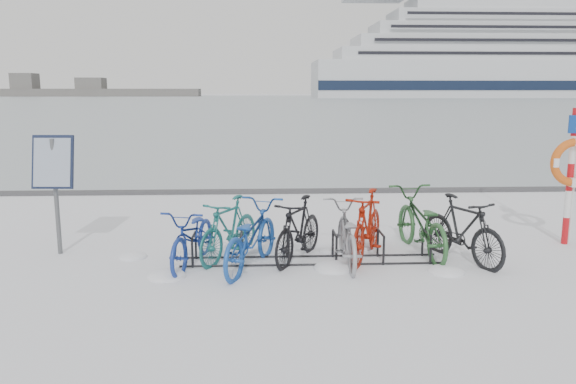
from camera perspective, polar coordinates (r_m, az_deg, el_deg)
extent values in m
plane|color=white|center=(8.77, 2.38, -7.06)|extent=(900.00, 900.00, 0.00)
cube|color=#9FACB4|center=(163.36, -2.37, 9.33)|extent=(400.00, 298.00, 0.02)
cube|color=#3F3F42|center=(14.48, 0.37, 0.08)|extent=(400.00, 0.25, 0.10)
cylinder|color=black|center=(8.53, -9.69, -6.16)|extent=(0.04, 0.04, 0.44)
cylinder|color=black|center=(8.95, -9.35, -5.36)|extent=(0.04, 0.04, 0.44)
cylinder|color=black|center=(8.68, -9.56, -4.35)|extent=(0.04, 0.44, 0.04)
cylinder|color=black|center=(8.47, -4.83, -6.16)|extent=(0.04, 0.04, 0.44)
cylinder|color=black|center=(8.89, -4.72, -5.36)|extent=(0.04, 0.04, 0.44)
cylinder|color=black|center=(8.62, -4.79, -4.34)|extent=(0.04, 0.44, 0.04)
cylinder|color=black|center=(8.47, 0.08, -6.12)|extent=(0.04, 0.04, 0.44)
cylinder|color=black|center=(8.89, -0.06, -5.32)|extent=(0.04, 0.04, 0.44)
cylinder|color=black|center=(8.62, 0.01, -4.31)|extent=(0.04, 0.44, 0.04)
cylinder|color=black|center=(8.53, 4.94, -6.04)|extent=(0.04, 0.04, 0.44)
cylinder|color=black|center=(8.95, 4.57, -5.25)|extent=(0.04, 0.04, 0.44)
cylinder|color=black|center=(8.68, 4.77, -4.24)|extent=(0.04, 0.44, 0.04)
cylinder|color=black|center=(8.65, 9.70, -5.91)|extent=(0.04, 0.04, 0.44)
cylinder|color=black|center=(9.07, 9.11, -5.14)|extent=(0.04, 0.04, 0.44)
cylinder|color=black|center=(8.80, 9.44, -4.14)|extent=(0.04, 0.44, 0.04)
cylinder|color=black|center=(8.83, 14.29, -5.75)|extent=(0.04, 0.04, 0.44)
cylinder|color=black|center=(9.24, 13.50, -5.01)|extent=(0.04, 0.04, 0.44)
cylinder|color=black|center=(8.98, 13.95, -4.02)|extent=(0.04, 0.44, 0.04)
cylinder|color=black|center=(8.55, 2.51, -7.37)|extent=(4.00, 0.03, 0.03)
cylinder|color=black|center=(8.97, 2.26, -6.52)|extent=(4.00, 0.03, 0.03)
cylinder|color=#595B5E|center=(9.69, -22.48, -0.49)|extent=(0.07, 0.07, 1.86)
cube|color=black|center=(9.58, -22.77, 2.83)|extent=(0.66, 0.28, 0.84)
cube|color=#8C99AD|center=(9.54, -22.86, 2.80)|extent=(0.59, 0.20, 0.75)
cylinder|color=#B70E14|center=(10.80, 26.33, -3.53)|extent=(0.11, 0.11, 0.47)
cylinder|color=silver|center=(10.71, 26.53, -1.11)|extent=(0.11, 0.11, 0.47)
cylinder|color=#B70E14|center=(10.63, 26.73, 1.35)|extent=(0.11, 0.11, 0.47)
cylinder|color=silver|center=(10.58, 26.93, 3.84)|extent=(0.11, 0.11, 0.47)
cylinder|color=#B70E14|center=(10.55, 27.14, 6.35)|extent=(0.11, 0.11, 0.47)
torus|color=#D25413|center=(10.52, 27.08, 2.70)|extent=(0.81, 0.14, 0.81)
cube|color=silver|center=(230.91, 22.49, 10.49)|extent=(154.47, 28.69, 13.24)
cube|color=black|center=(217.88, 24.05, 9.86)|extent=(154.47, 0.30, 3.31)
cube|color=black|center=(244.04, 21.02, 10.01)|extent=(154.47, 0.30, 3.31)
cube|color=silver|center=(231.23, 22.64, 12.67)|extent=(137.92, 26.48, 4.41)
cube|color=silver|center=(231.89, 22.79, 14.84)|extent=(111.44, 23.17, 4.41)
cube|color=silver|center=(232.88, 22.95, 17.00)|extent=(84.96, 19.86, 4.41)
cube|color=black|center=(219.40, 24.24, 13.89)|extent=(121.37, 0.20, 13.24)
cube|color=#525252|center=(293.65, -26.91, 9.00)|extent=(180.00, 12.00, 3.50)
cube|color=#525252|center=(282.80, -21.34, 10.05)|extent=(20.00, 10.00, 6.00)
imported|color=navy|center=(8.63, -9.58, -4.23)|extent=(0.99, 1.89, 0.94)
imported|color=#1A5F5D|center=(8.85, -6.01, -3.56)|extent=(1.20, 1.70, 1.01)
imported|color=#19479B|center=(8.36, -3.86, -4.29)|extent=(1.31, 2.06, 1.02)
imported|color=black|center=(8.73, 1.06, -3.65)|extent=(1.19, 1.73, 1.02)
imported|color=gray|center=(8.64, 5.97, -4.04)|extent=(0.69, 1.85, 0.96)
imported|color=maroon|center=(8.93, 8.05, -3.17)|extent=(1.20, 1.88, 1.10)
imported|color=#2A582D|center=(9.30, 13.30, -2.85)|extent=(0.91, 2.13, 1.09)
imported|color=black|center=(9.08, 17.30, -3.47)|extent=(1.16, 1.80, 1.05)
ellipsoid|color=white|center=(9.30, -15.46, -6.41)|extent=(0.45, 0.45, 0.16)
ellipsoid|color=white|center=(9.36, -4.12, -5.95)|extent=(0.42, 0.42, 0.15)
ellipsoid|color=white|center=(8.45, 4.62, -7.76)|extent=(0.59, 0.59, 0.21)
ellipsoid|color=white|center=(8.25, -12.19, -8.42)|extent=(0.55, 0.55, 0.19)
ellipsoid|color=white|center=(9.31, 4.11, -6.04)|extent=(0.31, 0.31, 0.11)
ellipsoid|color=white|center=(9.61, 7.41, -5.58)|extent=(0.50, 0.50, 0.18)
ellipsoid|color=white|center=(9.55, 19.66, -6.20)|extent=(0.40, 0.40, 0.14)
ellipsoid|color=white|center=(8.58, 15.77, -7.83)|extent=(0.54, 0.54, 0.19)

